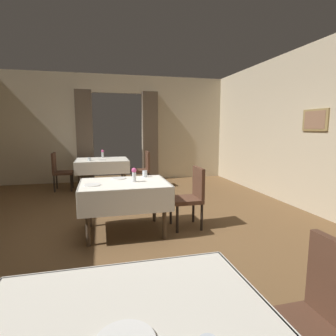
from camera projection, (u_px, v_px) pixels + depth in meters
ground at (139, 232)px, 4.02m from camera, size 10.08×10.08×0.00m
wall_right at (327, 129)px, 4.55m from camera, size 0.16×8.40×3.00m
wall_back at (118, 128)px, 7.81m from camera, size 6.40×0.27×3.00m
dining_table_mid at (124, 190)px, 3.93m from camera, size 1.25×0.96×0.75m
dining_table_far at (102, 163)px, 6.78m from camera, size 1.27×1.07×0.75m
chair_near_right at (319, 320)px, 1.45m from camera, size 0.44×0.44×0.93m
chair_mid_right at (191, 194)px, 4.17m from camera, size 0.44×0.44×0.93m
chair_far_right at (143, 168)px, 6.98m from camera, size 0.45×0.44×0.93m
chair_far_left at (59, 170)px, 6.63m from camera, size 0.44×0.44×0.93m
flower_vase_mid at (134, 174)px, 3.92m from camera, size 0.07×0.07×0.21m
glass_mid_b at (145, 174)px, 4.32m from camera, size 0.08×0.08×0.10m
plate_mid_c at (92, 185)px, 3.70m from camera, size 0.22×0.22×0.01m
plate_mid_d at (119, 178)px, 4.19m from camera, size 0.22×0.22×0.01m
flower_vase_far at (103, 153)px, 7.13m from camera, size 0.07×0.07×0.21m
plate_far_b at (102, 160)px, 6.64m from camera, size 0.21×0.21×0.01m
glass_far_c at (89, 159)px, 6.44m from camera, size 0.08×0.08×0.08m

